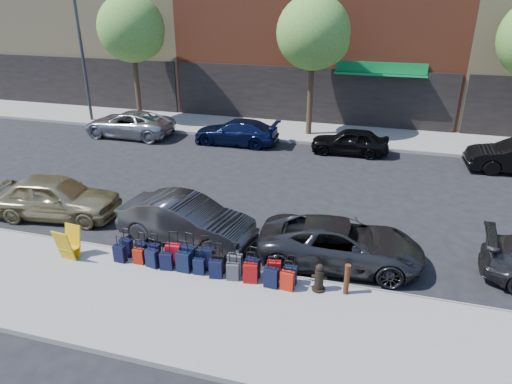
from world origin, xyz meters
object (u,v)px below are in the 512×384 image
(tree_left, at_px, (134,30))
(bollard, at_px, (347,279))
(tree_center, at_px, (316,35))
(fire_hydrant, at_px, (319,278))
(car_near_1, at_px, (186,220))
(car_far_1, at_px, (236,132))
(display_rack, at_px, (68,243))
(car_far_0, at_px, (129,124))
(car_near_0, at_px, (56,197))
(car_near_2, at_px, (341,244))
(car_far_2, at_px, (350,141))
(suitcase_front_5, at_px, (206,259))
(streetlight, at_px, (84,44))

(tree_left, height_order, bollard, tree_left)
(tree_center, xyz_separation_m, fire_hydrant, (2.68, -14.42, -4.90))
(car_near_1, height_order, car_far_1, car_near_1)
(fire_hydrant, bearing_deg, display_rack, -175.20)
(car_far_1, bearing_deg, car_far_0, -87.91)
(fire_hydrant, xyz_separation_m, car_near_1, (-4.56, 1.72, 0.22))
(car_near_0, xyz_separation_m, car_near_2, (10.10, -0.31, -0.10))
(car_far_1, distance_m, car_far_2, 5.93)
(fire_hydrant, distance_m, car_far_1, 13.50)
(tree_center, bearing_deg, suitcase_front_5, -92.29)
(tree_center, height_order, suitcase_front_5, tree_center)
(fire_hydrant, distance_m, car_near_1, 4.88)
(bollard, distance_m, car_far_0, 17.57)
(car_far_0, bearing_deg, tree_left, -165.73)
(car_near_1, bearing_deg, streetlight, 51.00)
(car_near_1, bearing_deg, car_far_1, 16.53)
(tree_left, bearing_deg, car_far_0, -75.64)
(suitcase_front_5, bearing_deg, tree_center, 77.75)
(streetlight, bearing_deg, car_far_0, -29.47)
(car_near_2, height_order, car_far_2, car_near_2)
(car_far_2, bearing_deg, car_near_2, 2.80)
(tree_center, bearing_deg, car_near_1, -98.43)
(tree_left, height_order, fire_hydrant, tree_left)
(fire_hydrant, distance_m, car_near_0, 9.94)
(tree_left, bearing_deg, car_far_2, -10.77)
(display_rack, bearing_deg, car_far_0, 118.99)
(suitcase_front_5, distance_m, fire_hydrant, 3.25)
(car_near_0, distance_m, car_far_1, 10.51)
(streetlight, height_order, bollard, streetlight)
(display_rack, distance_m, car_far_0, 13.14)
(tree_left, relative_size, display_rack, 7.37)
(car_near_1, xyz_separation_m, car_far_0, (-7.91, 9.95, -0.04))
(fire_hydrant, relative_size, car_near_1, 0.18)
(tree_left, height_order, tree_center, same)
(car_far_0, bearing_deg, fire_hydrant, 46.83)
(suitcase_front_5, xyz_separation_m, car_near_2, (3.62, 1.60, 0.19))
(car_far_1, bearing_deg, car_near_1, 8.84)
(tree_left, xyz_separation_m, suitcase_front_5, (9.93, -14.31, -4.93))
(suitcase_front_5, bearing_deg, car_far_1, 94.32)
(tree_left, xyz_separation_m, car_far_1, (6.92, -2.47, -4.76))
(fire_hydrant, height_order, display_rack, display_rack)
(suitcase_front_5, bearing_deg, car_far_0, 118.65)
(display_rack, xyz_separation_m, car_far_2, (7.04, 12.43, 0.01))
(tree_left, height_order, car_near_2, tree_left)
(streetlight, bearing_deg, suitcase_front_5, -46.60)
(tree_center, xyz_separation_m, streetlight, (-13.44, -0.70, -0.75))
(streetlight, height_order, suitcase_front_5, streetlight)
(suitcase_front_5, relative_size, car_far_0, 0.21)
(car_far_2, bearing_deg, car_near_0, -44.50)
(fire_hydrant, bearing_deg, car_far_0, 138.21)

